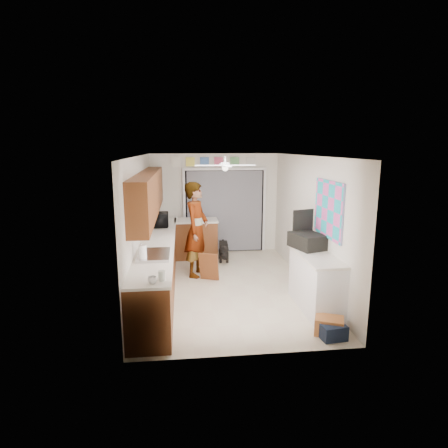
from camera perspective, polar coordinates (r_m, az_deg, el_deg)
name	(u,v)px	position (r m, az deg, el deg)	size (l,w,h in m)	color
floor	(226,286)	(7.41, 0.35, -9.37)	(5.00, 5.00, 0.00)	beige
ceiling	(226,156)	(6.92, 0.38, 10.34)	(5.00, 5.00, 0.00)	white
wall_back	(215,204)	(9.51, -1.42, 3.14)	(3.20, 3.20, 0.00)	silver
wall_front	(250,263)	(4.66, 4.02, -5.98)	(3.20, 3.20, 0.00)	silver
wall_left	(140,225)	(7.05, -12.66, -0.15)	(5.00, 5.00, 0.00)	silver
wall_right	(308,221)	(7.41, 12.74, 0.42)	(5.00, 5.00, 0.00)	silver
left_base_cabinets	(158,266)	(7.23, -9.99, -6.32)	(0.60, 4.80, 0.90)	brown
left_countertop	(158,242)	(7.10, -10.05, -2.71)	(0.62, 4.80, 0.04)	white
upper_cabinets	(149,194)	(7.14, -11.41, 4.52)	(0.32, 4.00, 0.80)	brown
sink_basin	(154,255)	(6.13, -10.62, -4.70)	(0.50, 0.76, 0.06)	silver
faucet	(142,250)	(6.12, -12.43, -3.87)	(0.03, 0.03, 0.22)	silver
peninsula_base	(196,239)	(9.14, -4.25, -2.35)	(1.00, 0.60, 0.90)	brown
peninsula_top	(196,220)	(9.04, -4.29, 0.54)	(1.04, 0.64, 0.04)	white
back_opening_recess	(225,211)	(9.53, 0.10, 1.95)	(2.00, 0.06, 2.10)	black
curtain_panel	(225,212)	(9.49, 0.13, 1.91)	(1.90, 0.03, 2.05)	gray
door_trim_left	(184,212)	(9.44, -6.04, 1.79)	(0.06, 0.04, 2.10)	white
door_trim_right	(264,211)	(9.67, 6.14, 2.02)	(0.06, 0.04, 2.10)	white
door_trim_head	(225,169)	(9.38, 0.12, 8.37)	(2.10, 0.04, 0.06)	white
header_frame_0	(190,162)	(9.34, -5.15, 9.42)	(0.22, 0.02, 0.22)	#FAF053
header_frame_1	(205,162)	(9.36, -2.98, 9.45)	(0.22, 0.02, 0.22)	#4572B9
header_frame_2	(219,162)	(9.39, -0.82, 9.47)	(0.22, 0.02, 0.22)	#D14E72
header_frame_3	(235,162)	(9.44, 1.63, 9.48)	(0.22, 0.02, 0.22)	#5DA460
header_frame_4	(250,162)	(9.50, 4.05, 9.47)	(0.22, 0.02, 0.22)	beige
route66_sign	(176,162)	(9.34, -7.33, 9.37)	(0.22, 0.02, 0.26)	silver
right_counter_base	(316,283)	(6.46, 13.78, -8.70)	(0.50, 1.40, 0.90)	white
right_counter_top	(316,256)	(6.31, 13.91, -4.70)	(0.54, 1.44, 0.04)	white
abstract_painting	(328,209)	(6.42, 15.62, 2.18)	(0.03, 1.15, 0.95)	#DF52A8
ceiling_fan	(225,165)	(7.12, 0.18, 8.93)	(1.14, 1.14, 0.24)	white
microwave	(160,220)	(8.35, -9.71, 0.64)	(0.53, 0.36, 0.29)	black
cup	(152,280)	(4.93, -10.85, -8.41)	(0.12, 0.12, 0.09)	white
jar_a	(162,276)	(5.01, -9.46, -7.77)	(0.09, 0.09, 0.13)	silver
paper_towel_roll	(143,253)	(5.87, -12.28, -4.36)	(0.12, 0.12, 0.26)	white
suitcase	(308,241)	(6.62, 12.63, -2.52)	(0.45, 0.60, 0.26)	black
suitcase_rim	(307,247)	(6.65, 12.58, -3.44)	(0.44, 0.58, 0.02)	yellow
suitcase_lid	(303,223)	(6.84, 11.94, 0.10)	(0.42, 0.03, 0.50)	black
cardboard_box	(329,326)	(5.80, 15.71, -14.72)	(0.40, 0.30, 0.25)	#C26F3D
navy_crate	(332,331)	(5.71, 16.18, -15.41)	(0.35, 0.29, 0.21)	#131E31
cabinet_door_panel	(209,267)	(7.58, -2.33, -6.52)	(0.39, 0.03, 0.59)	brown
man	(197,229)	(7.76, -4.21, -0.83)	(0.72, 0.47, 1.97)	white
dog	(224,251)	(8.88, -0.06, -4.09)	(0.27, 0.64, 0.50)	black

